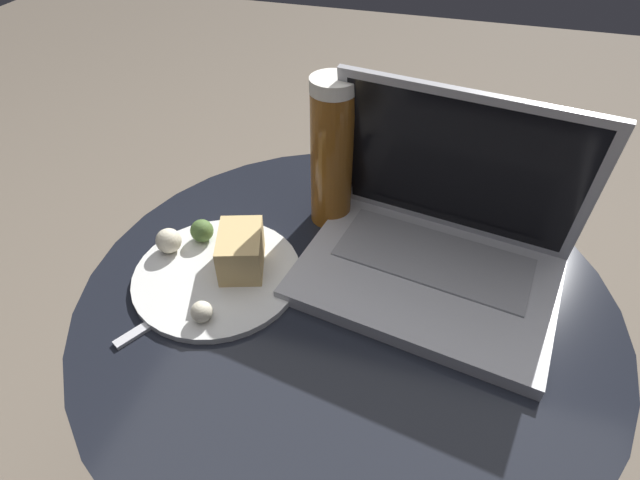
{
  "coord_description": "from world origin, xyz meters",
  "views": [
    {
      "loc": [
        0.09,
        -0.42,
        1.04
      ],
      "look_at": [
        -0.04,
        0.01,
        0.64
      ],
      "focal_mm": 28.0,
      "sensor_mm": 36.0,
      "label": 1
    }
  ],
  "objects": [
    {
      "name": "laptop",
      "position": [
        0.1,
        0.07,
        0.62
      ],
      "size": [
        0.35,
        0.27,
        0.23
      ],
      "color": "#B2B2B7",
      "rests_on": "table"
    },
    {
      "name": "snack_plate",
      "position": [
        -0.16,
        -0.01,
        0.59
      ],
      "size": [
        0.22,
        0.22,
        0.06
      ],
      "color": "silver",
      "rests_on": "table"
    },
    {
      "name": "fork",
      "position": [
        -0.18,
        -0.06,
        0.58
      ],
      "size": [
        0.11,
        0.18,
        0.0
      ],
      "color": "silver",
      "rests_on": "table"
    },
    {
      "name": "table",
      "position": [
        0.0,
        0.0,
        0.39
      ],
      "size": [
        0.67,
        0.67,
        0.57
      ],
      "color": "#515156",
      "rests_on": "ground_plane"
    },
    {
      "name": "beer_glass",
      "position": [
        -0.06,
        0.14,
        0.68
      ],
      "size": [
        0.06,
        0.06,
        0.22
      ],
      "color": "brown",
      "rests_on": "table"
    }
  ]
}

